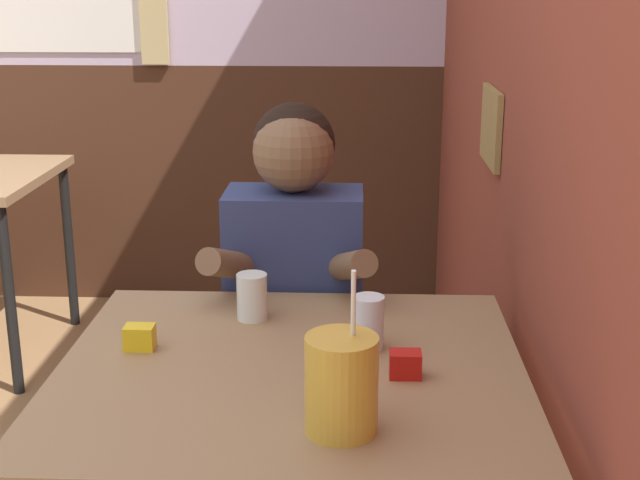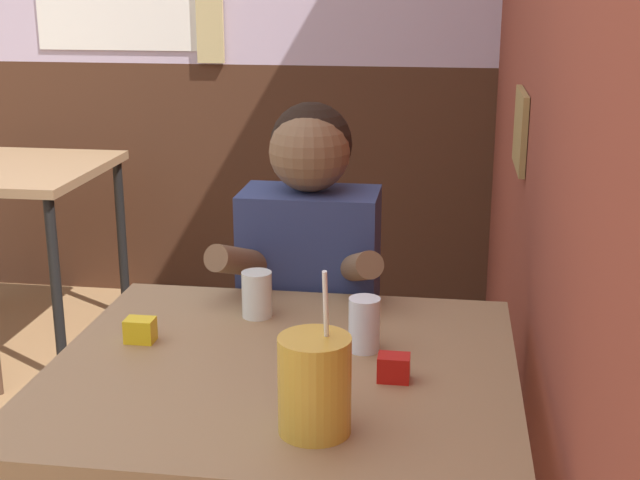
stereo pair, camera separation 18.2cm
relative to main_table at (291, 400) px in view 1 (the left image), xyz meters
name	(u,v)px [view 1 (the left image)]	position (x,y,z in m)	size (l,w,h in m)	color
brick_wall_right	(502,23)	(0.53, 1.05, 0.67)	(0.08, 4.68, 2.70)	brown
back_wall	(118,5)	(-0.93, 2.42, 0.68)	(5.85, 0.09, 2.70)	silver
main_table	(291,400)	(0.00, 0.00, 0.00)	(0.91, 0.84, 0.75)	#93704C
person_seated	(295,324)	(-0.03, 0.54, -0.06)	(0.42, 0.40, 1.19)	navy
cocktail_pitcher	(341,384)	(0.10, -0.25, 0.16)	(0.12, 0.12, 0.29)	gold
glass_near_pitcher	(368,323)	(0.15, 0.09, 0.13)	(0.06, 0.06, 0.11)	silver
glass_center	(252,297)	(-0.10, 0.25, 0.12)	(0.07, 0.07, 0.10)	silver
condiment_ketchup	(405,364)	(0.22, -0.04, 0.10)	(0.06, 0.04, 0.05)	#B7140F
condiment_mustard	(140,337)	(-0.31, 0.07, 0.10)	(0.06, 0.04, 0.05)	yellow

